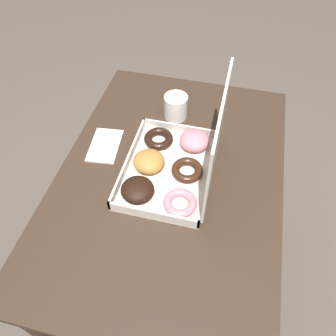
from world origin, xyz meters
name	(u,v)px	position (x,y,z in m)	size (l,w,h in m)	color
ground_plane	(169,266)	(0.00, 0.00, 0.00)	(8.00, 8.00, 0.00)	#564C44
dining_table	(170,195)	(0.00, 0.00, 0.65)	(1.10, 0.76, 0.76)	#38281E
donut_box	(175,161)	(-0.02, 0.01, 0.82)	(0.40, 0.30, 0.34)	silver
coffee_mug	(176,106)	(-0.30, -0.05, 0.81)	(0.09, 0.09, 0.09)	white
paper_napkin	(105,145)	(-0.08, -0.26, 0.77)	(0.18, 0.12, 0.01)	white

